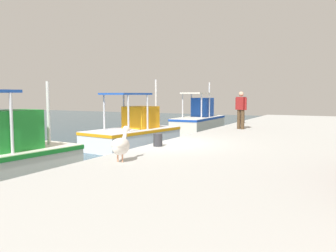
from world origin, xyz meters
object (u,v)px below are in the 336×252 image
Objects in this scene: fishing_boat_third at (134,133)px; mooring_bollard_second at (158,140)px; pelican at (121,145)px; fishing_boat_fourth at (199,121)px; fisherman_standing at (241,109)px; mooring_bollard_third at (242,119)px.

mooring_bollard_second is at bearing -139.63° from fishing_boat_third.
fishing_boat_fourth is at bearing 14.54° from pelican.
fisherman_standing reaches higher than mooring_bollard_third.
fishing_boat_third is 2.88× the size of fisherman_standing.
fishing_boat_third is 5.06× the size of pelican.
fishing_boat_fourth is 2.98× the size of fisherman_standing.
fisherman_standing is at bearing -166.40° from mooring_bollard_third.
mooring_bollard_second is at bearing 9.30° from pelican.
pelican reaches higher than mooring_bollard_second.
mooring_bollard_second is at bearing 173.00° from fisherman_standing.
pelican is at bearing -165.46° from fishing_boat_fourth.
mooring_bollard_third is (12.22, 0.42, -0.17)m from pelican.
fisherman_standing is at bearing -7.00° from mooring_bollard_second.
fishing_boat_fourth reaches higher than fishing_boat_third.
fishing_boat_third is 10.53× the size of mooring_bollard_third.
fishing_boat_fourth reaches higher than mooring_bollard_second.
mooring_bollard_third is at bearing -31.51° from fishing_boat_third.
pelican is (-13.81, -3.58, 0.47)m from fishing_boat_fourth.
mooring_bollard_third is at bearing -116.65° from fishing_boat_fourth.
fisherman_standing is at bearing -140.78° from fishing_boat_fourth.
fishing_boat_third is at bearing 177.78° from fishing_boat_fourth.
fishing_boat_fourth is 10.92× the size of mooring_bollard_third.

